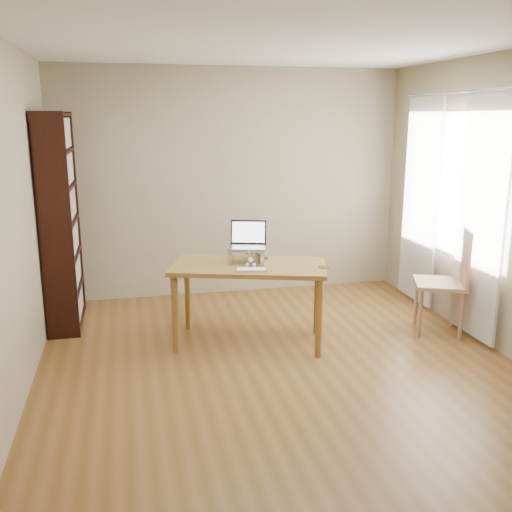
# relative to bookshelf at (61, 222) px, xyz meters

# --- Properties ---
(room) EXTENTS (4.04, 4.54, 2.64)m
(room) POSITION_rel_bookshelf_xyz_m (1.86, -1.54, 0.25)
(room) COLOR brown
(room) RESTS_ON ground
(bookshelf) EXTENTS (0.30, 0.90, 2.10)m
(bookshelf) POSITION_rel_bookshelf_xyz_m (0.00, 0.00, 0.00)
(bookshelf) COLOR black
(bookshelf) RESTS_ON ground
(curtains) EXTENTS (0.03, 1.90, 2.25)m
(curtains) POSITION_rel_bookshelf_xyz_m (3.75, -0.75, 0.12)
(curtains) COLOR silver
(curtains) RESTS_ON ground
(desk) EXTENTS (1.53, 1.08, 0.75)m
(desk) POSITION_rel_bookshelf_xyz_m (1.69, -0.91, -0.40)
(desk) COLOR brown
(desk) RESTS_ON ground
(laptop_stand) EXTENTS (0.32, 0.25, 0.13)m
(laptop_stand) POSITION_rel_bookshelf_xyz_m (1.69, -0.83, -0.22)
(laptop_stand) COLOR silver
(laptop_stand) RESTS_ON desk
(laptop) EXTENTS (0.39, 0.37, 0.24)m
(laptop) POSITION_rel_bookshelf_xyz_m (1.69, -0.78, -0.11)
(laptop) COLOR silver
(laptop) RESTS_ON laptop_stand
(keyboard) EXTENTS (0.29, 0.17, 0.02)m
(keyboard) POSITION_rel_bookshelf_xyz_m (1.66, -1.13, -0.29)
(keyboard) COLOR silver
(keyboard) RESTS_ON desk
(coaster) EXTENTS (0.11, 0.11, 0.01)m
(coaster) POSITION_rel_bookshelf_xyz_m (2.32, -1.17, -0.30)
(coaster) COLOR brown
(coaster) RESTS_ON desk
(cat) EXTENTS (0.24, 0.48, 0.15)m
(cat) POSITION_rel_bookshelf_xyz_m (1.73, -0.80, -0.24)
(cat) COLOR #433A34
(cat) RESTS_ON desk
(chair) EXTENTS (0.60, 0.59, 1.03)m
(chair) POSITION_rel_bookshelf_xyz_m (3.62, -1.07, -0.49)
(chair) COLOR #A47459
(chair) RESTS_ON ground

